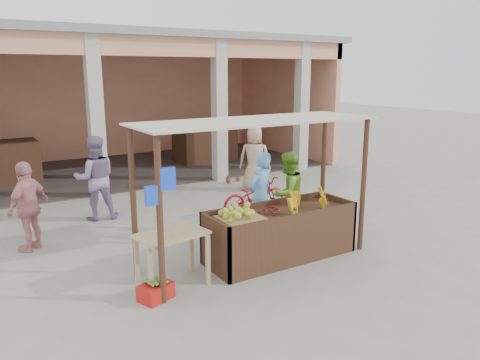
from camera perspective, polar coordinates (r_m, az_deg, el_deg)
ground at (r=7.95m, az=1.96°, el=-10.09°), size 60.00×60.00×0.00m
market_building at (r=15.55m, az=-16.73°, el=11.01°), size 14.40×6.40×4.20m
fruit_stall at (r=8.07m, az=4.96°, el=-6.71°), size 2.60×0.95×0.80m
stall_awning at (r=7.43m, az=1.73°, el=4.19°), size 4.09×1.35×2.39m
banana_heap at (r=8.27m, az=8.36°, el=-2.60°), size 1.20×0.65×0.22m
melon_tray at (r=7.47m, az=0.02°, el=-4.35°), size 0.69×0.60×0.19m
berry_heap at (r=7.86m, az=3.78°, el=-3.59°), size 0.47×0.38×0.15m
side_table at (r=7.04m, az=-8.33°, el=-7.48°), size 1.10×0.83×0.81m
papaya_pile at (r=6.96m, az=-8.39°, el=-5.62°), size 0.71×0.41×0.20m
red_crate at (r=6.84m, az=-10.23°, el=-13.25°), size 0.53×0.46×0.23m
plantain_bundle at (r=6.78m, az=-10.28°, el=-12.11°), size 0.33×0.23×0.07m
produce_sacks at (r=13.48m, az=-1.06°, el=1.05°), size 0.81×0.76×0.62m
vendor_blue at (r=8.75m, az=2.49°, el=-1.65°), size 0.79×0.66×1.80m
vendor_green at (r=9.12m, az=5.80°, el=-1.37°), size 0.92×0.67×1.72m
motorcycle at (r=10.38m, az=1.76°, el=-1.87°), size 0.64×1.72×0.89m
shopper_b at (r=9.04m, az=-24.41°, el=-2.61°), size 1.11×1.08×1.73m
shopper_c at (r=12.44m, az=1.80°, el=3.06°), size 1.09×1.05×1.91m
shopper_f at (r=10.42m, az=-17.26°, el=0.68°), size 1.05×0.71×1.98m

